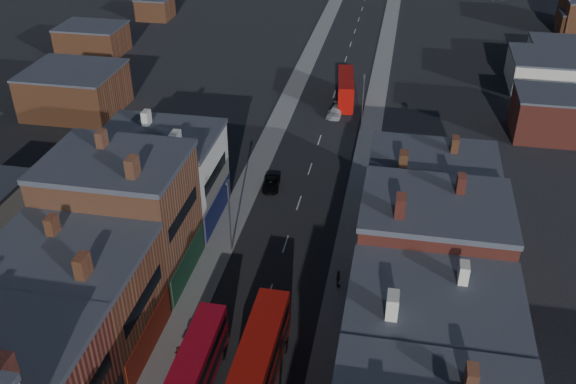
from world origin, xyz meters
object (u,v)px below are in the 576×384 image
at_px(bus_0, 197,365).
at_px(bus_1, 260,359).
at_px(ped_3, 338,279).
at_px(ped_1, 179,355).
at_px(car_2, 271,183).
at_px(bus_2, 345,89).
at_px(car_3, 336,111).

bearing_deg(bus_0, bus_1, 14.93).
height_order(bus_0, bus_1, bus_1).
distance_m(bus_0, ped_3, 16.64).
xyz_separation_m(ped_1, ped_3, (11.42, 11.91, 0.01)).
distance_m(car_2, ped_3, 19.27).
xyz_separation_m(car_2, ped_3, (9.92, -16.52, 0.46)).
height_order(bus_2, car_3, bus_2).
relative_size(bus_0, car_2, 2.40).
relative_size(bus_1, ped_1, 6.23).
bearing_deg(bus_0, car_3, 85.06).
bearing_deg(ped_1, ped_3, -114.85).
height_order(bus_1, car_2, bus_1).
bearing_deg(bus_2, ped_1, -104.55).
bearing_deg(car_2, car_3, 70.78).
height_order(bus_1, bus_2, bus_1).
xyz_separation_m(bus_2, ped_3, (4.15, -42.63, -1.27)).
bearing_deg(car_3, ped_1, -91.95).
bearing_deg(ped_3, car_2, 31.72).
bearing_deg(car_2, ped_3, -65.14).
bearing_deg(car_3, bus_2, 85.99).
bearing_deg(bus_1, ped_3, 70.44).
relative_size(car_2, car_3, 0.91).
bearing_deg(ped_1, car_3, -78.47).
relative_size(bus_1, car_2, 2.74).
relative_size(ped_1, ped_3, 0.99).
relative_size(bus_1, bus_2, 1.11).
distance_m(bus_2, ped_3, 42.85).
bearing_deg(ped_1, bus_1, -166.43).
bearing_deg(bus_1, car_3, 90.86).
distance_m(bus_0, bus_2, 56.66).
bearing_deg(ped_3, car_3, 8.11).
relative_size(bus_2, ped_3, 5.57).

